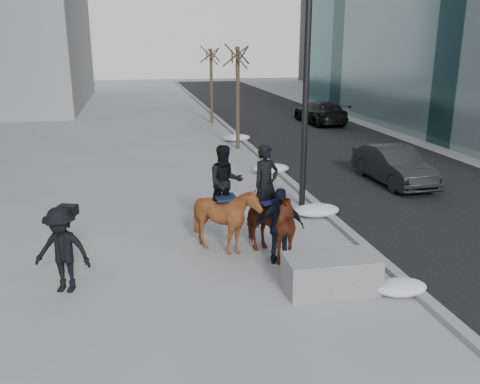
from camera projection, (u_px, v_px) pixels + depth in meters
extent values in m
plane|color=gray|center=(251.00, 274.00, 10.93)|extent=(120.00, 120.00, 0.00)
cube|color=black|center=(358.00, 159.00, 21.69)|extent=(8.00, 90.00, 0.01)
cube|color=gray|center=(268.00, 162.00, 20.89)|extent=(0.25, 90.00, 0.12)
cube|color=gray|center=(331.00, 274.00, 10.12)|extent=(1.85, 0.95, 0.73)
imported|color=black|center=(394.00, 165.00, 17.81)|extent=(1.47, 3.98, 1.30)
imported|color=black|center=(320.00, 112.00, 30.83)|extent=(2.16, 4.91, 1.40)
imported|color=#4F190F|center=(267.00, 223.00, 11.52)|extent=(1.65, 2.24, 1.72)
imported|color=black|center=(266.00, 184.00, 11.42)|extent=(0.77, 0.65, 1.80)
cube|color=#0F1438|center=(266.00, 200.00, 11.52)|extent=(0.66, 0.70, 0.06)
imported|color=#501D10|center=(227.00, 219.00, 11.86)|extent=(1.42, 1.58, 1.67)
imported|color=black|center=(225.00, 182.00, 11.76)|extent=(0.88, 0.70, 1.74)
cube|color=#0F1B3A|center=(225.00, 197.00, 11.86)|extent=(0.51, 0.58, 0.06)
imported|color=black|center=(281.00, 226.00, 11.26)|extent=(1.11, 0.71, 1.75)
cylinder|color=#CC640C|center=(272.00, 207.00, 11.69)|extent=(0.04, 0.18, 0.07)
imported|color=black|center=(62.00, 250.00, 9.97)|extent=(1.28, 0.98, 1.75)
cube|color=black|center=(68.00, 210.00, 10.02)|extent=(0.41, 0.32, 0.20)
cylinder|color=black|center=(307.00, 53.00, 14.28)|extent=(0.18, 0.18, 9.00)
ellipsoid|color=silver|center=(317.00, 210.00, 14.55)|extent=(1.31, 0.83, 0.33)
ellipsoid|color=silver|center=(271.00, 169.00, 19.28)|extent=(1.40, 0.89, 0.36)
ellipsoid|color=silver|center=(237.00, 138.00, 25.48)|extent=(1.38, 0.88, 0.35)
ellipsoid|color=silver|center=(400.00, 287.00, 10.06)|extent=(1.08, 0.69, 0.27)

